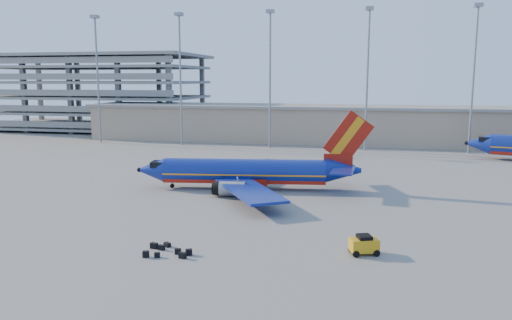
{
  "coord_description": "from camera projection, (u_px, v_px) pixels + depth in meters",
  "views": [
    {
      "loc": [
        15.5,
        -58.24,
        14.47
      ],
      "look_at": [
        1.29,
        4.78,
        4.0
      ],
      "focal_mm": 35.0,
      "sensor_mm": 36.0,
      "label": 1
    }
  ],
  "objects": [
    {
      "name": "parking_garage",
      "position": [
        96.0,
        89.0,
        144.66
      ],
      "size": [
        62.0,
        32.0,
        21.4
      ],
      "color": "slate",
      "rests_on": "ground"
    },
    {
      "name": "baggage_tug",
      "position": [
        364.0,
        244.0,
        41.55
      ],
      "size": [
        2.67,
        2.12,
        1.67
      ],
      "rotation": [
        0.0,
        0.0,
        0.35
      ],
      "color": "#CA9212",
      "rests_on": "ground"
    },
    {
      "name": "terminal_building",
      "position": [
        344.0,
        124.0,
        114.75
      ],
      "size": [
        122.0,
        16.0,
        8.5
      ],
      "color": "gray",
      "rests_on": "ground"
    },
    {
      "name": "aircraft_main",
      "position": [
        250.0,
        172.0,
        66.14
      ],
      "size": [
        31.17,
        29.78,
        10.59
      ],
      "rotation": [
        0.0,
        0.0,
        0.15
      ],
      "color": "navy",
      "rests_on": "ground"
    },
    {
      "name": "light_mast_row",
      "position": [
        318.0,
        64.0,
        102.16
      ],
      "size": [
        101.6,
        1.6,
        28.65
      ],
      "color": "gray",
      "rests_on": "ground"
    },
    {
      "name": "ground",
      "position": [
        237.0,
        197.0,
        61.76
      ],
      "size": [
        220.0,
        220.0,
        0.0
      ],
      "primitive_type": "plane",
      "color": "slate",
      "rests_on": "ground"
    },
    {
      "name": "luggage_pile",
      "position": [
        167.0,
        250.0,
        41.94
      ],
      "size": [
        4.19,
        3.42,
        0.54
      ],
      "color": "black",
      "rests_on": "ground"
    }
  ]
}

